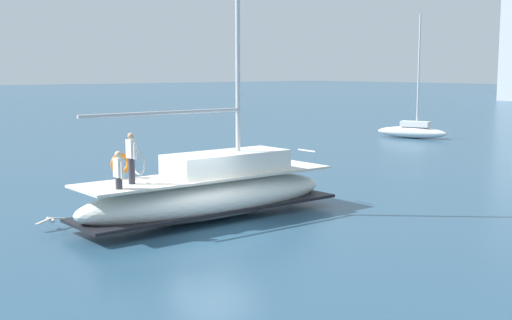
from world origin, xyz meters
name	(u,v)px	position (x,y,z in m)	size (l,w,h in m)	color
ground_plane	(216,231)	(0.00, 0.00, 0.00)	(400.00, 400.00, 0.00)	#284C66
main_sailboat	(212,191)	(-1.59, 0.98, 0.91)	(2.54, 9.62, 13.72)	white
moored_sloop_far	(412,130)	(-13.84, 27.66, 0.58)	(5.27, 2.76, 8.85)	white
seagull	(51,220)	(-3.46, -3.83, 0.30)	(0.48, 1.09, 0.17)	silver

